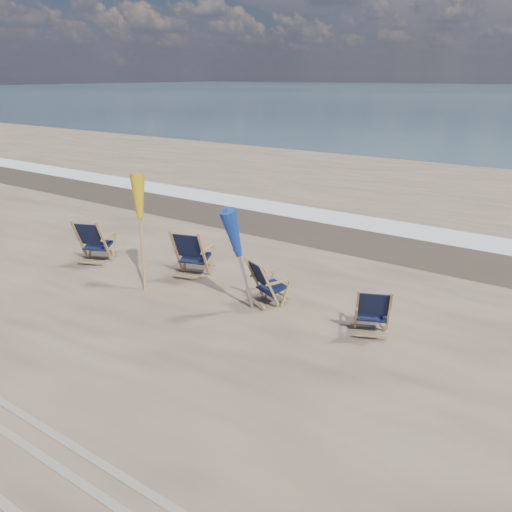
# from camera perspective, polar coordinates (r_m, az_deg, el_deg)

# --- Properties ---
(surf_foam) EXTENTS (200.00, 1.40, 0.01)m
(surf_foam) POSITION_cam_1_polar(r_m,az_deg,el_deg) (14.53, 13.68, 3.49)
(surf_foam) COLOR silver
(surf_foam) RESTS_ON ground
(wet_sand_strip) EXTENTS (200.00, 2.60, 0.00)m
(wet_sand_strip) POSITION_cam_1_polar(r_m,az_deg,el_deg) (13.19, 11.32, 2.00)
(wet_sand_strip) COLOR #42362A
(wet_sand_strip) RESTS_ON ground
(tire_tracks) EXTENTS (80.00, 1.30, 0.01)m
(tire_tracks) POSITION_cam_1_polar(r_m,az_deg,el_deg) (6.55, -27.21, -20.15)
(tire_tracks) COLOR gray
(tire_tracks) RESTS_ON ground
(beach_chair_0) EXTENTS (0.91, 0.96, 1.06)m
(beach_chair_0) POSITION_cam_1_polar(r_m,az_deg,el_deg) (11.43, -17.01, 1.46)
(beach_chair_0) COLOR black
(beach_chair_0) RESTS_ON ground
(beach_chair_1) EXTENTS (0.89, 0.95, 1.09)m
(beach_chair_1) POSITION_cam_1_polar(r_m,az_deg,el_deg) (10.17, -6.05, 0.05)
(beach_chair_1) COLOR black
(beach_chair_1) RESTS_ON ground
(beach_chair_2) EXTENTS (0.80, 0.83, 0.91)m
(beach_chair_2) POSITION_cam_1_polar(r_m,az_deg,el_deg) (8.84, 1.50, -3.61)
(beach_chair_2) COLOR black
(beach_chair_2) RESTS_ON ground
(beach_chair_3) EXTENTS (0.78, 0.82, 0.90)m
(beach_chair_3) POSITION_cam_1_polar(r_m,az_deg,el_deg) (8.19, 14.96, -6.39)
(beach_chair_3) COLOR black
(beach_chair_3) RESTS_ON ground
(umbrella_yellow) EXTENTS (0.30, 0.30, 2.24)m
(umbrella_yellow) POSITION_cam_1_polar(r_m,az_deg,el_deg) (9.78, -13.27, 5.95)
(umbrella_yellow) COLOR #A27C48
(umbrella_yellow) RESTS_ON ground
(umbrella_blue) EXTENTS (0.30, 0.30, 1.94)m
(umbrella_blue) POSITION_cam_1_polar(r_m,az_deg,el_deg) (8.47, -1.68, 2.39)
(umbrella_blue) COLOR #A5A5AD
(umbrella_blue) RESTS_ON ground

